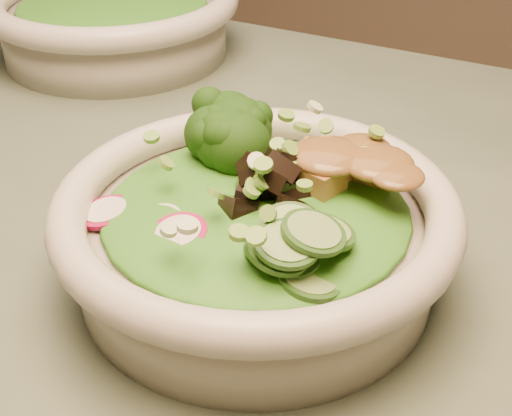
% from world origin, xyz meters
% --- Properties ---
extents(dining_table, '(1.20, 0.80, 0.75)m').
position_xyz_m(dining_table, '(0.00, 0.00, 0.64)').
color(dining_table, black).
rests_on(dining_table, ground).
extents(salad_bowl, '(0.28, 0.28, 0.08)m').
position_xyz_m(salad_bowl, '(0.17, -0.09, 0.79)').
color(salad_bowl, beige).
rests_on(salad_bowl, dining_table).
extents(side_bowl, '(0.30, 0.30, 0.08)m').
position_xyz_m(side_bowl, '(-0.19, 0.22, 0.79)').
color(side_bowl, beige).
rests_on(side_bowl, dining_table).
extents(lettuce_bed, '(0.21, 0.21, 0.02)m').
position_xyz_m(lettuce_bed, '(0.17, -0.09, 0.81)').
color(lettuce_bed, '#276415').
rests_on(lettuce_bed, salad_bowl).
extents(side_lettuce, '(0.20, 0.20, 0.02)m').
position_xyz_m(side_lettuce, '(-0.19, 0.22, 0.82)').
color(side_lettuce, '#276415').
rests_on(side_lettuce, side_bowl).
extents(broccoli_florets, '(0.11, 0.10, 0.05)m').
position_xyz_m(broccoli_florets, '(0.13, -0.05, 0.83)').
color(broccoli_florets, black).
rests_on(broccoli_florets, salad_bowl).
extents(radish_slices, '(0.12, 0.09, 0.02)m').
position_xyz_m(radish_slices, '(0.13, -0.14, 0.82)').
color(radish_slices, '#9D0C40').
rests_on(radish_slices, salad_bowl).
extents(cucumber_slices, '(0.10, 0.10, 0.04)m').
position_xyz_m(cucumber_slices, '(0.22, -0.14, 0.82)').
color(cucumber_slices, '#80AB5F').
rests_on(cucumber_slices, salad_bowl).
extents(mushroom_heap, '(0.10, 0.10, 0.04)m').
position_xyz_m(mushroom_heap, '(0.18, -0.08, 0.83)').
color(mushroom_heap, black).
rests_on(mushroom_heap, salad_bowl).
extents(tofu_cubes, '(0.11, 0.10, 0.04)m').
position_xyz_m(tofu_cubes, '(0.22, -0.05, 0.82)').
color(tofu_cubes, '#985F32').
rests_on(tofu_cubes, salad_bowl).
extents(peanut_sauce, '(0.07, 0.06, 0.02)m').
position_xyz_m(peanut_sauce, '(0.22, -0.05, 0.84)').
color(peanut_sauce, brown).
rests_on(peanut_sauce, tofu_cubes).
extents(scallion_garnish, '(0.20, 0.20, 0.02)m').
position_xyz_m(scallion_garnish, '(0.17, -0.09, 0.84)').
color(scallion_garnish, '#689D37').
rests_on(scallion_garnish, salad_bowl).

